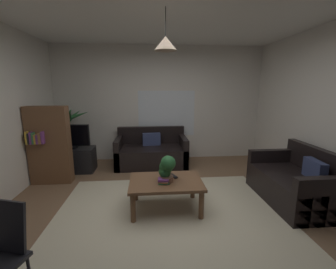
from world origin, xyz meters
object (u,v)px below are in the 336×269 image
couch_right_side (295,184)px  book_on_table_1 (163,182)px  tv_stand (72,160)px  potted_palm_corner (69,136)px  book_on_table_0 (164,183)px  remote_on_table_0 (174,176)px  bookshelf_corner (49,145)px  book_on_table_2 (163,180)px  pendant_lamp (166,43)px  tv (70,136)px  couch_under_window (152,153)px  coffee_table (166,185)px  potted_plant_on_table (167,168)px

couch_right_side → book_on_table_1: bearing=-85.4°
tv_stand → potted_palm_corner: size_ratio=0.64×
book_on_table_0 → book_on_table_1: (-0.00, -0.01, 0.02)m
book_on_table_0 → book_on_table_1: 0.02m
remote_on_table_0 → bookshelf_corner: 2.35m
remote_on_table_0 → book_on_table_2: bearing=-149.5°
pendant_lamp → book_on_table_2: bearing=-114.0°
book_on_table_0 → remote_on_table_0: (0.16, 0.22, 0.00)m
pendant_lamp → tv: bearing=138.4°
couch_under_window → pendant_lamp: pendant_lamp is taller
coffee_table → book_on_table_1: bearing=-111.7°
coffee_table → book_on_table_0: size_ratio=6.87×
book_on_table_0 → potted_palm_corner: potted_palm_corner is taller
book_on_table_1 → tv_stand: tv_stand is taller
coffee_table → pendant_lamp: size_ratio=2.02×
potted_plant_on_table → coffee_table: bearing=104.6°
tv_stand → pendant_lamp: pendant_lamp is taller
potted_palm_corner → bookshelf_corner: potted_palm_corner is taller
book_on_table_1 → book_on_table_2: (0.00, 0.01, 0.02)m
potted_plant_on_table → tv: 2.46m
couch_under_window → coffee_table: (0.18, -1.90, 0.09)m
book_on_table_0 → book_on_table_2: size_ratio=1.02×
couch_right_side → bookshelf_corner: 4.14m
book_on_table_2 → remote_on_table_0: (0.16, 0.22, -0.04)m
couch_right_side → tv: tv is taller
coffee_table → pendant_lamp: bearing=180.0°
couch_under_window → bookshelf_corner: bearing=-156.2°
coffee_table → tv: 2.46m
coffee_table → potted_plant_on_table: potted_plant_on_table is taller
couch_under_window → book_on_table_2: (0.14, -1.99, 0.21)m
coffee_table → book_on_table_1: (-0.04, -0.11, 0.10)m
remote_on_table_0 → tv: bearing=120.4°
remote_on_table_0 → tv_stand: bearing=120.0°
pendant_lamp → bookshelf_corner: bearing=151.4°
couch_right_side → potted_palm_corner: size_ratio=0.96×
couch_under_window → couch_right_side: same height
potted_palm_corner → tv: bearing=-68.4°
tv_stand → bookshelf_corner: (-0.19, -0.54, 0.46)m
remote_on_table_0 → tv: size_ratio=0.21×
coffee_table → tv_stand: size_ratio=1.12×
tv → pendant_lamp: bearing=-41.6°
book_on_table_1 → bookshelf_corner: bearing=148.5°
potted_plant_on_table → potted_palm_corner: 2.87m
book_on_table_1 → tv: bearing=136.0°
potted_palm_corner → couch_under_window: bearing=-3.9°
tv_stand → coffee_table: bearing=-41.9°
couch_right_side → book_on_table_1: (-2.02, -0.16, 0.19)m
tv_stand → bookshelf_corner: 0.73m
potted_palm_corner → pendant_lamp: size_ratio=2.82×
potted_palm_corner → book_on_table_0: bearing=-47.6°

